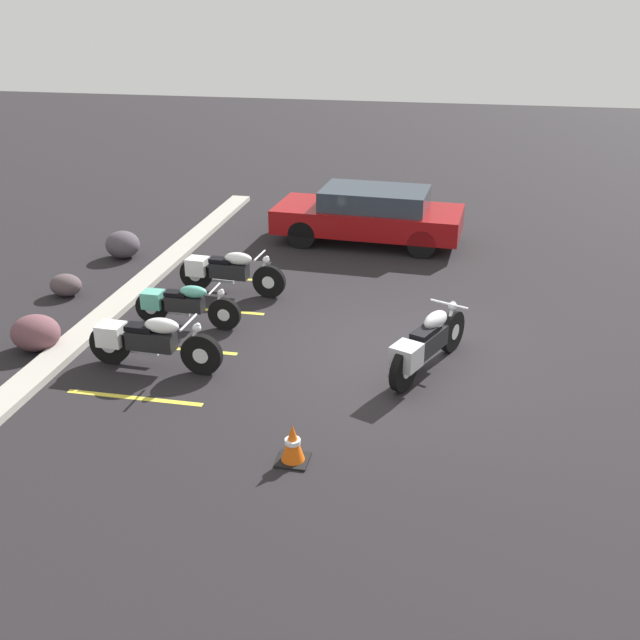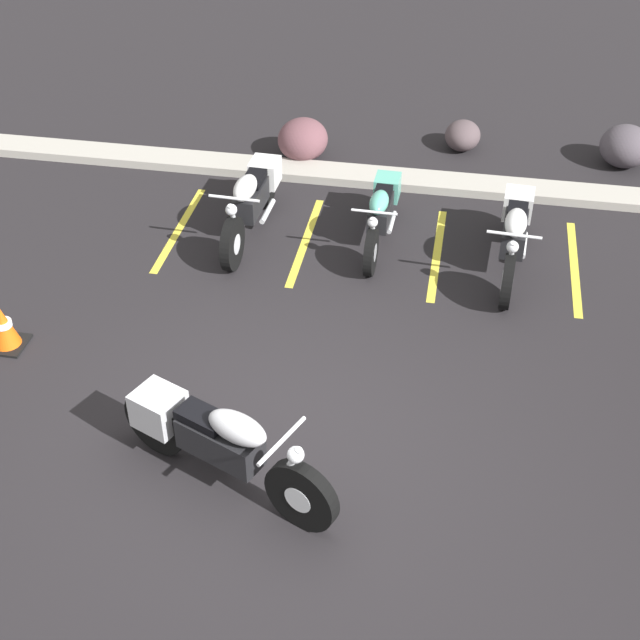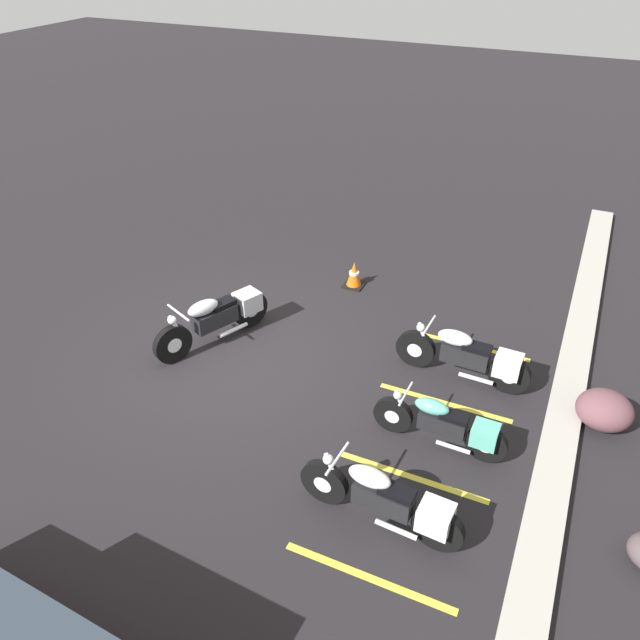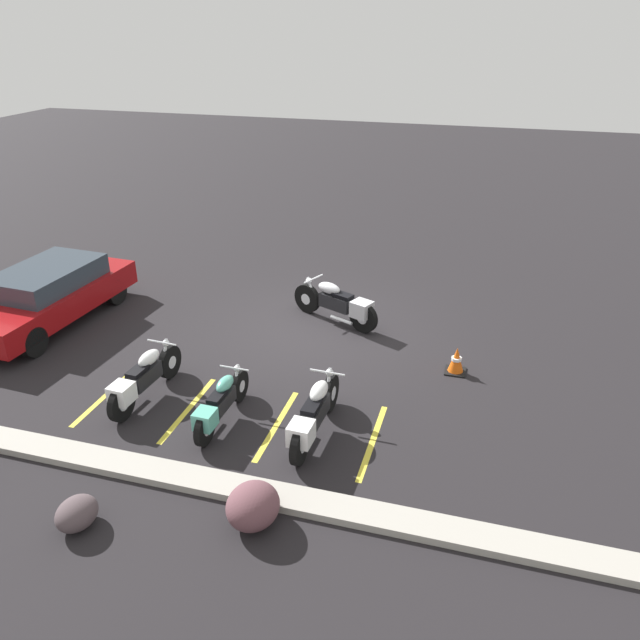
# 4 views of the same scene
# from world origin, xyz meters

# --- Properties ---
(ground) EXTENTS (60.00, 60.00, 0.00)m
(ground) POSITION_xyz_m (0.00, 0.00, 0.00)
(ground) COLOR black
(motorcycle_silver_featured) EXTENTS (2.17, 1.11, 0.91)m
(motorcycle_silver_featured) POSITION_xyz_m (-0.43, -0.45, 0.48)
(motorcycle_silver_featured) COLOR black
(motorcycle_silver_featured) RESTS_ON ground
(parked_bike_0) EXTENTS (0.62, 2.22, 0.87)m
(parked_bike_0) POSITION_xyz_m (-1.13, 3.81, 0.46)
(parked_bike_0) COLOR black
(parked_bike_0) RESTS_ON ground
(parked_bike_1) EXTENTS (0.55, 1.95, 0.77)m
(parked_bike_1) POSITION_xyz_m (0.51, 3.88, 0.41)
(parked_bike_1) COLOR black
(parked_bike_1) RESTS_ON ground
(parked_bike_2) EXTENTS (0.61, 2.17, 0.85)m
(parked_bike_2) POSITION_xyz_m (2.15, 3.59, 0.45)
(parked_bike_2) COLOR black
(parked_bike_2) RESTS_ON ground
(car_red) EXTENTS (2.04, 4.39, 1.29)m
(car_red) POSITION_xyz_m (5.89, 1.30, 0.68)
(car_red) COLOR black
(car_red) RESTS_ON ground
(concrete_curb) EXTENTS (18.00, 0.50, 0.12)m
(concrete_curb) POSITION_xyz_m (0.00, 5.38, 0.06)
(concrete_curb) COLOR #A8A399
(concrete_curb) RESTS_ON ground
(landscape_rock_1) EXTENTS (0.56, 0.66, 0.43)m
(landscape_rock_1) POSITION_xyz_m (1.40, 6.62, 0.22)
(landscape_rock_1) COLOR #4E4144
(landscape_rock_1) RESTS_ON ground
(landscape_rock_2) EXTENTS (0.76, 0.84, 0.60)m
(landscape_rock_2) POSITION_xyz_m (-0.89, 5.90, 0.30)
(landscape_rock_2) COLOR brown
(landscape_rock_2) RESTS_ON ground
(traffic_cone) EXTENTS (0.40, 0.40, 0.53)m
(traffic_cone) POSITION_xyz_m (-3.19, 1.01, 0.25)
(traffic_cone) COLOR black
(traffic_cone) RESTS_ON ground
(stall_line_0) EXTENTS (0.10, 2.10, 0.00)m
(stall_line_0) POSITION_xyz_m (-2.09, 3.65, 0.00)
(stall_line_0) COLOR gold
(stall_line_0) RESTS_ON ground
(stall_line_1) EXTENTS (0.10, 2.10, 0.00)m
(stall_line_1) POSITION_xyz_m (-0.42, 3.65, 0.00)
(stall_line_1) COLOR gold
(stall_line_1) RESTS_ON ground
(stall_line_2) EXTENTS (0.10, 2.10, 0.00)m
(stall_line_2) POSITION_xyz_m (1.25, 3.65, 0.00)
(stall_line_2) COLOR gold
(stall_line_2) RESTS_ON ground
(stall_line_3) EXTENTS (0.10, 2.10, 0.00)m
(stall_line_3) POSITION_xyz_m (2.93, 3.65, 0.00)
(stall_line_3) COLOR gold
(stall_line_3) RESTS_ON ground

